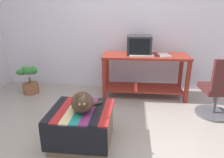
{
  "coord_description": "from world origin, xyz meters",
  "views": [
    {
      "loc": [
        0.29,
        -1.9,
        1.5
      ],
      "look_at": [
        -0.02,
        0.85,
        0.55
      ],
      "focal_mm": 32.67,
      "sensor_mm": 36.0,
      "label": 1
    }
  ],
  "objects": [
    {
      "name": "cat",
      "position": [
        -0.26,
        0.08,
        0.54
      ],
      "size": [
        0.36,
        0.42,
        0.27
      ],
      "rotation": [
        0.0,
        0.0,
        0.25
      ],
      "color": "#473323",
      "rests_on": "ottoman_with_blanket"
    },
    {
      "name": "desk",
      "position": [
        0.48,
        1.6,
        0.51
      ],
      "size": [
        1.47,
        0.61,
        0.76
      ],
      "rotation": [
        0.0,
        0.0,
        0.02
      ],
      "color": "maroon",
      "rests_on": "ground_plane"
    },
    {
      "name": "back_wall",
      "position": [
        0.0,
        2.05,
        1.3
      ],
      "size": [
        8.0,
        0.1,
        2.6
      ],
      "primitive_type": "cube",
      "color": "silver",
      "rests_on": "ground_plane"
    },
    {
      "name": "office_chair",
      "position": [
        1.5,
        0.93,
        0.39
      ],
      "size": [
        0.52,
        0.52,
        0.89
      ],
      "rotation": [
        0.0,
        0.0,
        3.22
      ],
      "color": "#4C4C51",
      "rests_on": "ground_plane"
    },
    {
      "name": "tv_monitor",
      "position": [
        0.37,
        1.63,
        0.91
      ],
      "size": [
        0.42,
        0.4,
        0.32
      ],
      "rotation": [
        0.0,
        0.0,
        0.02
      ],
      "color": "#28282B",
      "rests_on": "desk"
    },
    {
      "name": "keyboard",
      "position": [
        0.41,
        1.47,
        0.77
      ],
      "size": [
        0.41,
        0.19,
        0.02
      ],
      "primitive_type": "cube",
      "rotation": [
        0.0,
        0.0,
        0.11
      ],
      "color": "beige",
      "rests_on": "desk"
    },
    {
      "name": "book",
      "position": [
        0.79,
        1.56,
        0.77
      ],
      "size": [
        0.23,
        0.3,
        0.02
      ],
      "primitive_type": "cube",
      "rotation": [
        0.0,
        0.0,
        0.19
      ],
      "color": "white",
      "rests_on": "desk"
    },
    {
      "name": "ottoman_with_blanket",
      "position": [
        -0.29,
        0.12,
        0.21
      ],
      "size": [
        0.7,
        0.67,
        0.42
      ],
      "color": "#7A664C",
      "rests_on": "ground_plane"
    },
    {
      "name": "potted_plant",
      "position": [
        -1.62,
        1.47,
        0.25
      ],
      "size": [
        0.38,
        0.34,
        0.53
      ],
      "color": "brown",
      "rests_on": "ground_plane"
    },
    {
      "name": "ground_plane",
      "position": [
        0.0,
        0.0,
        0.0
      ],
      "size": [
        14.0,
        14.0,
        0.0
      ],
      "primitive_type": "plane",
      "color": "#9E9389"
    }
  ]
}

